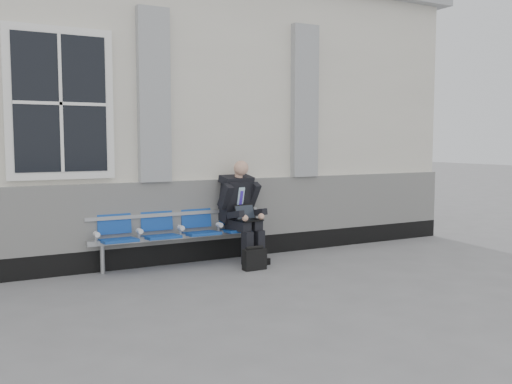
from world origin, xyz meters
TOP-DOWN VIEW (x-y plane):
  - ground at (0.00, 0.00)m, footprint 70.00×70.00m
  - station_building at (-0.02, 3.47)m, footprint 14.40×4.40m
  - bench at (1.90, 1.32)m, footprint 2.60×0.47m
  - businessman at (2.82, 1.19)m, footprint 0.64×0.86m
  - briefcase at (2.70, 0.55)m, footprint 0.33×0.14m

SIDE VIEW (x-z plane):
  - ground at x=0.00m, z-range 0.00..0.00m
  - briefcase at x=2.70m, z-range -0.01..0.32m
  - bench at x=1.90m, z-range 0.10..1.01m
  - businessman at x=2.82m, z-range 0.05..1.54m
  - station_building at x=-0.02m, z-range -0.02..4.47m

